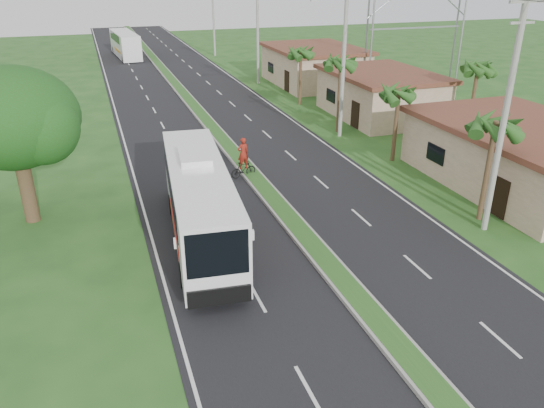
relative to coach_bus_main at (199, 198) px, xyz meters
name	(u,v)px	position (x,y,z in m)	size (l,w,h in m)	color
ground	(341,282)	(4.51, -5.37, -2.08)	(180.00, 180.00, 0.00)	#224D1C
road_asphalt	(221,139)	(4.51, 14.63, -2.07)	(14.00, 160.00, 0.02)	black
median_strip	(221,138)	(4.51, 14.63, -1.98)	(1.20, 160.00, 0.18)	gray
lane_edge_left	(126,149)	(-2.19, 14.63, -2.08)	(0.12, 160.00, 0.01)	silver
lane_edge_right	(307,131)	(11.21, 14.63, -2.08)	(0.12, 160.00, 0.01)	silver
shop_near	(523,156)	(18.51, 0.63, -0.31)	(8.60, 12.60, 3.52)	tan
shop_mid	(380,94)	(18.51, 16.63, -0.23)	(7.60, 10.60, 3.67)	tan
shop_far	(314,65)	(18.51, 30.63, -0.16)	(8.60, 11.60, 3.82)	tan
palm_verge_a	(495,126)	(13.51, -2.37, 2.66)	(2.40, 2.40, 5.45)	#473321
palm_verge_b	(399,93)	(13.91, 6.63, 2.27)	(2.40, 2.40, 5.05)	#473321
palm_verge_c	(341,63)	(13.31, 13.63, 3.04)	(2.40, 2.40, 5.85)	#473321
palm_verge_d	(301,53)	(13.81, 22.63, 2.46)	(2.40, 2.40, 5.25)	#473321
palm_behind_shop	(478,68)	(22.01, 9.63, 2.85)	(2.40, 2.40, 5.65)	#473321
shade_tree	(10,121)	(-7.60, 4.65, 2.94)	(6.30, 6.00, 7.54)	#473321
utility_pole_a	(505,113)	(13.01, -3.37, 3.59)	(1.60, 0.28, 11.00)	gray
utility_pole_b	(344,49)	(12.98, 12.63, 4.17)	(3.20, 0.28, 12.00)	gray
utility_pole_c	(258,28)	(13.01, 32.63, 3.59)	(1.60, 0.28, 11.00)	gray
utility_pole_d	(213,14)	(13.01, 52.63, 3.34)	(1.60, 0.28, 10.50)	gray
billboard_lattice	(417,19)	(26.51, 24.63, 4.74)	(10.18, 1.18, 12.07)	gray
coach_bus_main	(199,198)	(0.00, 0.00, 0.00)	(3.55, 11.91, 3.79)	white
coach_bus_far	(125,43)	(1.24, 55.20, -0.23)	(3.24, 11.40, 3.28)	white
motorcyclist	(243,162)	(3.97, 6.85, -1.14)	(1.67, 0.76, 2.45)	black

